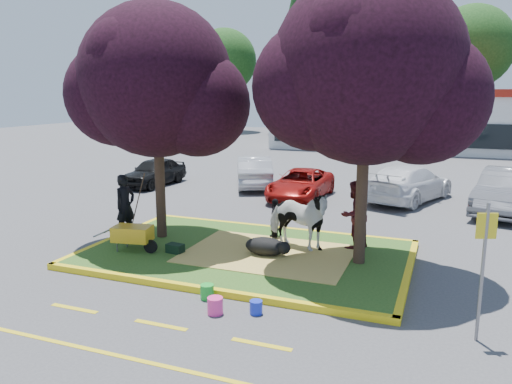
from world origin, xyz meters
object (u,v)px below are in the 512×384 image
(calf, at_px, (265,246))
(handler, at_px, (125,206))
(car_silver, at_px, (254,171))
(sign_post, at_px, (484,257))
(car_black, at_px, (154,172))
(bucket_blue, at_px, (256,307))
(bucket_green, at_px, (207,292))
(cow, at_px, (297,220))
(wheelbarrow, at_px, (133,234))
(bucket_pink, at_px, (215,306))

(calf, height_order, handler, handler)
(handler, xyz_separation_m, car_silver, (0.30, 9.27, -0.36))
(calf, bearing_deg, sign_post, -16.49)
(sign_post, relative_size, car_black, 0.66)
(calf, bearing_deg, bucket_blue, -61.67)
(bucket_green, height_order, car_black, car_black)
(cow, xyz_separation_m, wheelbarrow, (-3.96, -1.70, -0.35))
(cow, bearing_deg, handler, 110.64)
(calf, height_order, car_silver, car_silver)
(sign_post, distance_m, bucket_pink, 4.95)
(cow, height_order, bucket_pink, cow)
(car_black, height_order, car_silver, car_silver)
(cow, distance_m, bucket_blue, 3.86)
(calf, height_order, bucket_pink, calf)
(bucket_green, xyz_separation_m, car_black, (-8.05, 10.66, 0.48))
(calf, xyz_separation_m, car_silver, (-3.98, 9.34, 0.31))
(sign_post, xyz_separation_m, bucket_green, (-5.18, -0.10, -1.36))
(sign_post, bearing_deg, cow, 120.76)
(sign_post, bearing_deg, bucket_pink, 167.34)
(bucket_pink, relative_size, car_black, 0.09)
(calf, bearing_deg, cow, 63.04)
(bucket_green, distance_m, car_silver, 12.59)
(cow, distance_m, calf, 1.14)
(wheelbarrow, relative_size, bucket_green, 5.74)
(bucket_pink, distance_m, bucket_blue, 0.80)
(bucket_blue, bearing_deg, handler, 149.39)
(bucket_green, bearing_deg, sign_post, 1.11)
(calf, bearing_deg, car_silver, 124.62)
(bucket_blue, height_order, car_black, car_black)
(cow, bearing_deg, sign_post, -115.76)
(sign_post, height_order, bucket_green, sign_post)
(handler, height_order, car_black, handler)
(calf, distance_m, bucket_green, 2.72)
(bucket_pink, height_order, car_silver, car_silver)
(calf, bearing_deg, bucket_pink, -75.70)
(bucket_pink, bearing_deg, handler, 142.92)
(calf, distance_m, sign_post, 5.63)
(car_silver, bearing_deg, cow, 94.23)
(wheelbarrow, distance_m, bucket_pink, 4.25)
(car_silver, bearing_deg, car_black, -6.53)
(bucket_pink, xyz_separation_m, car_black, (-8.52, 11.24, 0.47))
(bucket_pink, distance_m, car_black, 14.12)
(wheelbarrow, height_order, sign_post, sign_post)
(calf, xyz_separation_m, sign_post, (4.87, -2.59, 1.13))
(sign_post, bearing_deg, bucket_green, 160.12)
(cow, height_order, bucket_blue, cow)
(handler, distance_m, bucket_pink, 5.63)
(bucket_blue, bearing_deg, car_black, 130.23)
(bucket_green, relative_size, car_black, 0.08)
(sign_post, height_order, bucket_blue, sign_post)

